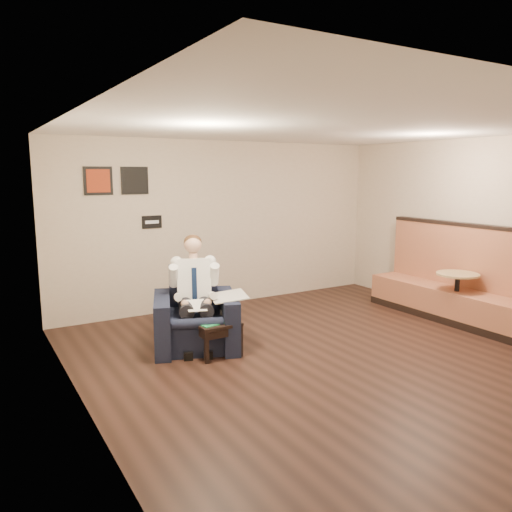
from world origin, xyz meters
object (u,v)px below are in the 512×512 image
green_folder (214,321)px  cafe_table (456,298)px  coffee_mug (223,314)px  side_table (215,338)px  smartphone (213,317)px  seated_man (196,298)px  armchair (195,309)px  banquette (455,273)px

green_folder → cafe_table: size_ratio=0.56×
green_folder → coffee_mug: bearing=34.3°
side_table → smartphone: 0.27m
seated_man → smartphone: (0.19, -0.10, -0.26)m
seated_man → armchair: bearing=90.0°
side_table → smartphone: (0.05, 0.15, 0.22)m
side_table → cafe_table: (3.74, -0.68, 0.17)m
banquette → seated_man: bearing=168.8°
coffee_mug → cafe_table: cafe_table is taller
coffee_mug → banquette: banquette is taller
side_table → cafe_table: 3.80m
coffee_mug → banquette: size_ratio=0.03×
armchair → smartphone: (0.15, -0.22, -0.07)m
green_folder → cafe_table: bearing=-9.9°
coffee_mug → cafe_table: 3.66m
banquette → side_table: bearing=172.1°
green_folder → armchair: bearing=100.2°
green_folder → smartphone: size_ratio=3.21×
cafe_table → banquette: bearing=50.8°
green_folder → smartphone: green_folder is taller
smartphone → banquette: banquette is taller
armchair → coffee_mug: armchair is taller
banquette → green_folder: bearing=172.4°
green_folder → cafe_table: (3.77, -0.66, -0.05)m
side_table → banquette: bearing=-7.9°
smartphone → banquette: bearing=-0.9°
smartphone → cafe_table: bearing=-3.3°
side_table → coffee_mug: (0.17, 0.12, 0.26)m
green_folder → cafe_table: 3.82m
armchair → coffee_mug: size_ratio=11.58×
seated_man → side_table: 0.56m
seated_man → side_table: seated_man is taller
coffee_mug → banquette: (3.68, -0.65, 0.26)m
green_folder → banquette: 3.93m
side_table → cafe_table: cafe_table is taller
smartphone → banquette: size_ratio=0.05×
coffee_mug → side_table: bearing=-145.7°
side_table → seated_man: bearing=120.0°
cafe_table → smartphone: bearing=167.3°
side_table → green_folder: (-0.03, -0.02, 0.22)m
smartphone → cafe_table: (3.69, -0.83, -0.05)m
armchair → green_folder: bearing=-59.4°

